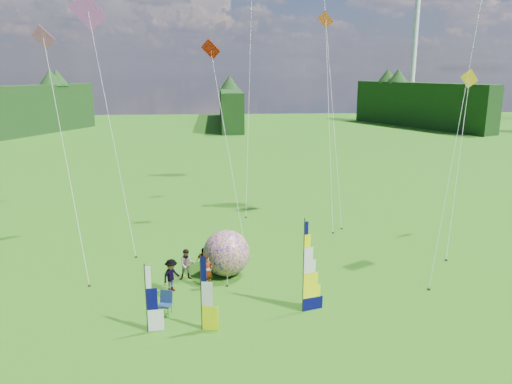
{
  "coord_description": "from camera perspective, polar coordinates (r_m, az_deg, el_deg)",
  "views": [
    {
      "loc": [
        -2.84,
        -19.52,
        11.34
      ],
      "look_at": [
        -1.0,
        4.0,
        5.5
      ],
      "focal_mm": 35.0,
      "sensor_mm": 36.0,
      "label": 1
    }
  ],
  "objects": [
    {
      "name": "kite_parafoil",
      "position": [
        30.17,
        22.65,
        10.7
      ],
      "size": [
        12.18,
        13.2,
        20.41
      ],
      "primitive_type": null,
      "rotation": [
        0.0,
        0.0,
        0.36
      ],
      "color": "#A42603",
      "rests_on": "ground"
    },
    {
      "name": "small_kite_red",
      "position": [
        35.71,
        -3.42,
        6.94
      ],
      "size": [
        7.81,
        10.67,
        14.05
      ],
      "primitive_type": null,
      "rotation": [
        0.0,
        0.0,
        -0.38
      ],
      "color": "red",
      "rests_on": "ground"
    },
    {
      "name": "kite_whale",
      "position": [
        40.24,
        8.66,
        12.34
      ],
      "size": [
        4.56,
        14.13,
        20.69
      ],
      "primitive_type": null,
      "rotation": [
        0.0,
        0.0,
        -0.07
      ],
      "color": "black",
      "rests_on": "ground"
    },
    {
      "name": "spectator_b",
      "position": [
        27.97,
        -7.89,
        -8.21
      ],
      "size": [
        0.89,
        0.52,
        1.75
      ],
      "primitive_type": "imported",
      "rotation": [
        0.0,
        0.0,
        0.12
      ],
      "color": "#66594C",
      "rests_on": "ground"
    },
    {
      "name": "side_banner_left",
      "position": [
        22.48,
        -6.3,
        -11.47
      ],
      "size": [
        0.97,
        0.33,
        3.48
      ],
      "primitive_type": null,
      "rotation": [
        0.0,
        0.0,
        -0.24
      ],
      "color": "#FAFF02",
      "rests_on": "ground"
    },
    {
      "name": "small_kite_orange",
      "position": [
        38.87,
        8.36,
        9.12
      ],
      "size": [
        3.72,
        11.84,
        16.39
      ],
      "primitive_type": null,
      "rotation": [
        0.0,
        0.0,
        -0.04
      ],
      "color": "#EC5121",
      "rests_on": "ground"
    },
    {
      "name": "bol_inflatable",
      "position": [
        28.18,
        -3.4,
        -6.97
      ],
      "size": [
        2.73,
        2.73,
        2.62
      ],
      "primitive_type": "sphere",
      "rotation": [
        0.0,
        0.0,
        -0.04
      ],
      "color": "#140685",
      "rests_on": "ground"
    },
    {
      "name": "ground",
      "position": [
        22.75,
        3.43,
        -16.02
      ],
      "size": [
        220.0,
        220.0,
        0.0
      ],
      "primitive_type": "plane",
      "color": "#397E10",
      "rests_on": "ground"
    },
    {
      "name": "kite_rainbow_delta",
      "position": [
        33.66,
        -16.34,
        8.62
      ],
      "size": [
        10.86,
        12.92,
        17.13
      ],
      "primitive_type": null,
      "rotation": [
        0.0,
        0.0,
        0.35
      ],
      "color": "#FF2F3B",
      "rests_on": "ground"
    },
    {
      "name": "spectator_c",
      "position": [
        26.66,
        -9.64,
        -9.38
      ],
      "size": [
        1.03,
        1.17,
        1.78
      ],
      "primitive_type": "imported",
      "rotation": [
        0.0,
        0.0,
        0.93
      ],
      "color": "#66594C",
      "rests_on": "ground"
    },
    {
      "name": "small_kite_yellow",
      "position": [
        34.91,
        22.22,
        3.91
      ],
      "size": [
        7.13,
        9.64,
        11.81
      ],
      "primitive_type": null,
      "rotation": [
        0.0,
        0.0,
        0.13
      ],
      "color": "yellow",
      "rests_on": "ground"
    },
    {
      "name": "camp_chair",
      "position": [
        24.51,
        -10.4,
        -12.42
      ],
      "size": [
        0.79,
        0.79,
        1.13
      ],
      "primitive_type": null,
      "rotation": [
        0.0,
        0.0,
        -0.24
      ],
      "color": "#132648",
      "rests_on": "ground"
    },
    {
      "name": "small_kite_pink",
      "position": [
        30.59,
        -21.1,
        5.23
      ],
      "size": [
        7.44,
        10.65,
        14.44
      ],
      "primitive_type": null,
      "rotation": [
        0.0,
        0.0,
        -0.16
      ],
      "color": "#DC5396",
      "rests_on": "ground"
    },
    {
      "name": "side_banner_far",
      "position": [
        22.77,
        -12.45,
        -11.92
      ],
      "size": [
        0.93,
        0.18,
        3.1
      ],
      "primitive_type": null,
      "rotation": [
        0.0,
        0.0,
        0.09
      ],
      "color": "white",
      "rests_on": "ground"
    },
    {
      "name": "feather_banner_main",
      "position": [
        23.78,
        5.45,
        -8.6
      ],
      "size": [
        1.21,
        0.45,
        4.52
      ],
      "primitive_type": null,
      "rotation": [
        0.0,
        0.0,
        0.29
      ],
      "color": "#060649",
      "rests_on": "ground"
    },
    {
      "name": "treeline_ring",
      "position": [
        21.05,
        3.59,
        -6.54
      ],
      "size": [
        210.0,
        210.0,
        8.0
      ],
      "primitive_type": null,
      "color": "#14380F",
      "rests_on": "ground"
    },
    {
      "name": "spectator_a",
      "position": [
        26.85,
        -5.57,
        -9.04
      ],
      "size": [
        0.78,
        0.76,
        1.81
      ],
      "primitive_type": "imported",
      "rotation": [
        0.0,
        0.0,
        0.74
      ],
      "color": "#66594C",
      "rests_on": "ground"
    },
    {
      "name": "small_kite_green",
      "position": [
        42.94,
        -0.74,
        13.98
      ],
      "size": [
        6.18,
        13.97,
        22.79
      ],
      "primitive_type": null,
      "rotation": [
        0.0,
        0.0,
        -0.18
      ],
      "color": "#31BC5E",
      "rests_on": "ground"
    },
    {
      "name": "turbine_right",
      "position": [
        130.65,
        17.62,
        14.89
      ],
      "size": [
        8.0,
        1.2,
        30.0
      ],
      "primitive_type": null,
      "color": "silver",
      "rests_on": "ground"
    },
    {
      "name": "spectator_d",
      "position": [
        28.43,
        -5.96,
        -7.91
      ],
      "size": [
        1.02,
        0.81,
        1.62
      ],
      "primitive_type": "imported",
      "rotation": [
        0.0,
        0.0,
        2.63
      ],
      "color": "#66594C",
      "rests_on": "ground"
    }
  ]
}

